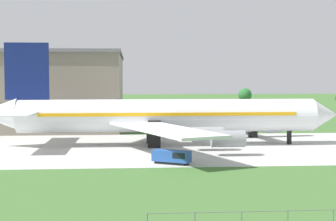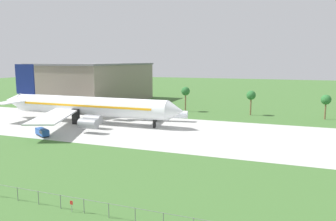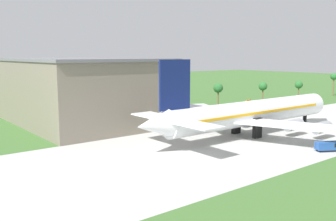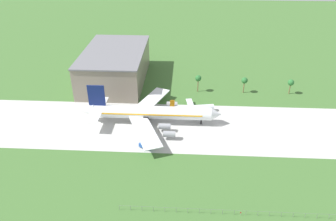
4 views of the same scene
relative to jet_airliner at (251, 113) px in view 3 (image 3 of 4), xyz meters
name	(u,v)px [view 3 (image 3 of 4)]	position (x,y,z in m)	size (l,w,h in m)	color
ground_plane	(330,122)	(35.21, -2.92, -5.80)	(600.00, 600.00, 0.00)	#3D662D
taxiway_strip	(330,122)	(35.21, -2.92, -5.79)	(320.00, 44.00, 0.02)	#B2B2AD
jet_airliner	(251,113)	(0.00, 0.00, 0.00)	(71.13, 59.85, 19.97)	white
regional_aircraft	(264,113)	(21.00, 11.59, -3.28)	(23.40, 21.19, 7.68)	silver
baggage_tug	(330,146)	(0.43, -21.87, -4.64)	(6.18, 4.68, 2.12)	black
terminal_building	(76,90)	(-26.50, 48.89, 4.18)	(36.72, 61.20, 19.92)	slate
palm_tree_row	(284,84)	(66.19, 35.92, 2.41)	(88.60, 3.60, 11.78)	brown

